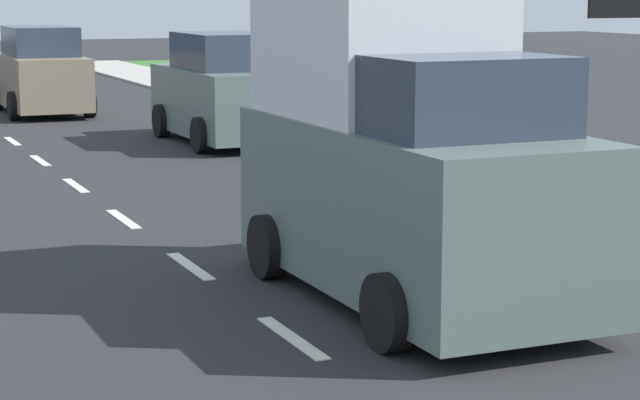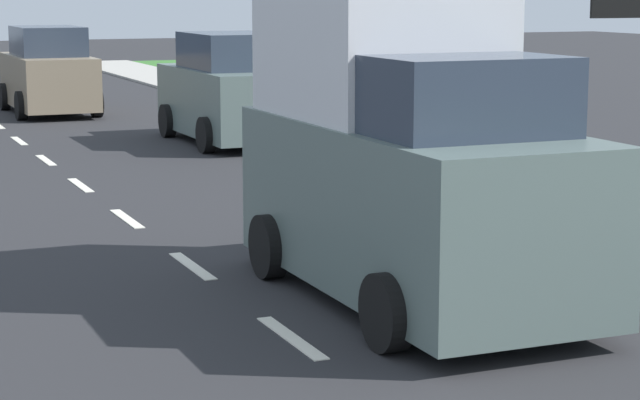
# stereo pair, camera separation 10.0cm
# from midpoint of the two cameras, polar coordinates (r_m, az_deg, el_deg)

# --- Properties ---
(ground_plane) EXTENTS (96.00, 96.00, 0.00)m
(ground_plane) POSITION_cam_midpoint_polar(r_m,az_deg,el_deg) (25.24, -14.55, 2.77)
(ground_plane) COLOR #28282B
(delivery_truck) EXTENTS (2.16, 4.60, 3.54)m
(delivery_truck) POSITION_cam_midpoint_polar(r_m,az_deg,el_deg) (11.80, 3.73, 3.08)
(delivery_truck) COLOR slate
(delivery_truck) RESTS_ON ground
(car_parked_far) EXTENTS (2.09, 4.28, 2.17)m
(car_parked_far) POSITION_cam_midpoint_polar(r_m,az_deg,el_deg) (23.95, -4.62, 5.12)
(car_parked_far) COLOR slate
(car_parked_far) RESTS_ON ground
(car_outgoing_far) EXTENTS (1.98, 4.15, 2.12)m
(car_outgoing_far) POSITION_cam_midpoint_polar(r_m,az_deg,el_deg) (30.22, -13.14, 5.84)
(car_outgoing_far) COLOR gray
(car_outgoing_far) RESTS_ON ground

